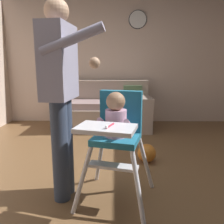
{
  "coord_description": "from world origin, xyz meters",
  "views": [
    {
      "loc": [
        -0.06,
        -1.98,
        1.13
      ],
      "look_at": [
        -0.08,
        -0.21,
        0.77
      ],
      "focal_mm": 36.43,
      "sensor_mm": 36.0,
      "label": 1
    }
  ],
  "objects_px": {
    "couch": "(104,110)",
    "toy_ball_second": "(147,153)",
    "adult_standing": "(61,91)",
    "wall_clock": "(138,20)",
    "high_chair": "(117,127)"
  },
  "relations": [
    {
      "from": "couch",
      "to": "toy_ball_second",
      "type": "height_order",
      "value": "couch"
    },
    {
      "from": "adult_standing",
      "to": "toy_ball_second",
      "type": "xyz_separation_m",
      "value": [
        0.82,
        0.72,
        -0.82
      ]
    },
    {
      "from": "adult_standing",
      "to": "toy_ball_second",
      "type": "bearing_deg",
      "value": 48.34
    },
    {
      "from": "adult_standing",
      "to": "wall_clock",
      "type": "xyz_separation_m",
      "value": [
        0.87,
        2.76,
        1.07
      ]
    },
    {
      "from": "couch",
      "to": "high_chair",
      "type": "distance_m",
      "value": 2.37
    },
    {
      "from": "high_chair",
      "to": "toy_ball_second",
      "type": "distance_m",
      "value": 1.02
    },
    {
      "from": "adult_standing",
      "to": "wall_clock",
      "type": "distance_m",
      "value": 3.09
    },
    {
      "from": "couch",
      "to": "wall_clock",
      "type": "height_order",
      "value": "wall_clock"
    },
    {
      "from": "adult_standing",
      "to": "toy_ball_second",
      "type": "relative_size",
      "value": 7.44
    },
    {
      "from": "couch",
      "to": "toy_ball_second",
      "type": "relative_size",
      "value": 7.72
    },
    {
      "from": "high_chair",
      "to": "wall_clock",
      "type": "relative_size",
      "value": 2.72
    },
    {
      "from": "couch",
      "to": "wall_clock",
      "type": "bearing_deg",
      "value": 127.0
    },
    {
      "from": "toy_ball_second",
      "to": "couch",
      "type": "bearing_deg",
      "value": 110.53
    },
    {
      "from": "high_chair",
      "to": "wall_clock",
      "type": "height_order",
      "value": "wall_clock"
    },
    {
      "from": "couch",
      "to": "wall_clock",
      "type": "xyz_separation_m",
      "value": [
        0.63,
        0.48,
        1.66
      ]
    }
  ]
}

